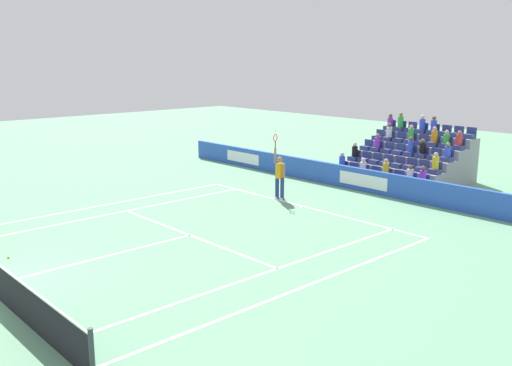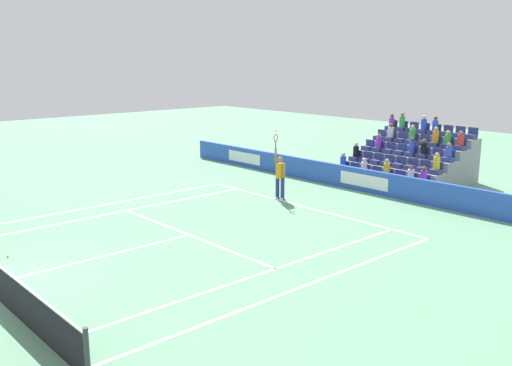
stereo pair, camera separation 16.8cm
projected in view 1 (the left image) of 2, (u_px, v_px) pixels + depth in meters
The scene contains 12 objects.
line_baseline at pixel (304, 206), 22.23m from camera, with size 10.97×0.10×0.01m, color white.
line_service at pixel (190, 235), 18.61m from camera, with size 8.23×0.10×0.01m, color white.
line_centre_service at pixel (100, 258), 16.51m from camera, with size 0.10×6.40×0.01m, color white.
line_singles_sideline_left at pixel (115, 213), 21.28m from camera, with size 0.10×11.89×0.01m, color white.
line_singles_sideline_right at pixel (265, 273), 15.35m from camera, with size 0.10×11.89×0.01m, color white.
line_doubles_sideline_left at pixel (98, 206), 22.27m from camera, with size 0.10×11.89×0.01m, color white.
line_doubles_sideline_right at pixel (302, 287), 14.36m from camera, with size 0.10×11.89×0.01m, color white.
line_centre_mark at pixel (302, 207), 22.16m from camera, with size 0.10×0.20×0.01m, color white.
sponsor_barrier at pixel (364, 180), 24.67m from camera, with size 23.87×0.22×0.99m.
tennis_player at pixel (280, 176), 23.19m from camera, with size 0.54×0.42×2.85m.
stadium_stand at pixel (410, 163), 26.94m from camera, with size 4.96×4.75×3.04m.
loose_tennis_ball at pixel (8, 257), 16.45m from camera, with size 0.07×0.07×0.07m, color #D1E533.
Camera 1 is at (-14.62, 4.00, 5.68)m, focal length 39.72 mm.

